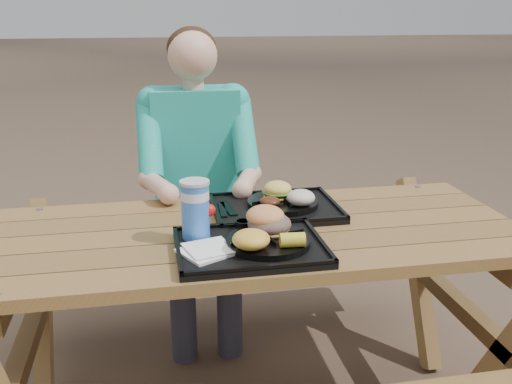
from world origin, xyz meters
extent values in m
cube|color=black|center=(-0.05, -0.18, 0.76)|extent=(0.45, 0.35, 0.02)
cube|color=black|center=(0.10, 0.15, 0.76)|extent=(0.45, 0.35, 0.02)
cylinder|color=black|center=(0.00, -0.19, 0.78)|extent=(0.26, 0.26, 0.02)
cylinder|color=black|center=(0.13, 0.16, 0.78)|extent=(0.26, 0.26, 0.02)
cube|color=white|center=(-0.19, -0.22, 0.78)|extent=(0.19, 0.19, 0.02)
cylinder|color=blue|center=(-0.21, -0.09, 0.86)|extent=(0.09, 0.09, 0.18)
cylinder|color=black|center=(-0.05, -0.05, 0.79)|extent=(0.05, 0.05, 0.03)
cylinder|color=yellow|center=(0.01, -0.05, 0.79)|extent=(0.05, 0.05, 0.03)
ellipsoid|color=gold|center=(-0.06, -0.25, 0.82)|extent=(0.11, 0.11, 0.06)
cube|color=black|center=(-0.07, 0.16, 0.77)|extent=(0.05, 0.16, 0.01)
ellipsoid|color=#532310|center=(0.07, 0.11, 0.81)|extent=(0.07, 0.07, 0.03)
ellipsoid|color=beige|center=(0.18, 0.10, 0.82)|extent=(0.10, 0.10, 0.06)
camera|label=1|loc=(-0.34, -1.76, 1.46)|focal=40.00mm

